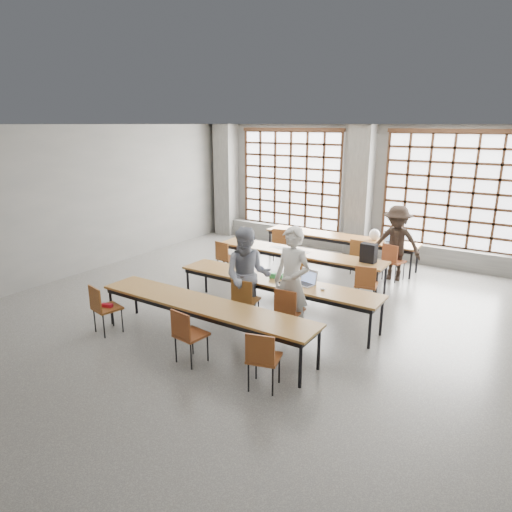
% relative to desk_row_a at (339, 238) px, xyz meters
% --- Properties ---
extents(floor, '(11.00, 11.00, 0.00)m').
position_rel_desk_row_a_xyz_m(floor, '(0.05, -4.09, -0.66)').
color(floor, '#51514E').
rests_on(floor, ground).
extents(ceiling, '(11.00, 11.00, 0.00)m').
position_rel_desk_row_a_xyz_m(ceiling, '(0.05, -4.09, 2.84)').
color(ceiling, silver).
rests_on(ceiling, floor).
extents(wall_back, '(10.00, 0.00, 10.00)m').
position_rel_desk_row_a_xyz_m(wall_back, '(0.05, 1.41, 1.09)').
color(wall_back, '#5C5C59').
rests_on(wall_back, floor).
extents(wall_left, '(0.00, 11.00, 11.00)m').
position_rel_desk_row_a_xyz_m(wall_left, '(-4.95, -4.09, 1.09)').
color(wall_left, '#5C5C59').
rests_on(wall_left, floor).
extents(column_left, '(0.60, 0.55, 3.50)m').
position_rel_desk_row_a_xyz_m(column_left, '(-4.45, 1.13, 1.09)').
color(column_left, '#51514F').
rests_on(column_left, floor).
extents(column_mid, '(0.60, 0.55, 3.50)m').
position_rel_desk_row_a_xyz_m(column_mid, '(0.05, 1.13, 1.09)').
color(column_mid, '#51514F').
rests_on(column_mid, floor).
extents(window_left, '(3.32, 0.12, 3.00)m').
position_rel_desk_row_a_xyz_m(window_left, '(-2.20, 1.33, 1.24)').
color(window_left, white).
rests_on(window_left, wall_back).
extents(window_right, '(3.32, 0.12, 3.00)m').
position_rel_desk_row_a_xyz_m(window_right, '(2.30, 1.33, 1.24)').
color(window_right, white).
rests_on(window_right, wall_back).
extents(sill_ledge, '(9.80, 0.35, 0.50)m').
position_rel_desk_row_a_xyz_m(sill_ledge, '(0.05, 1.21, -0.41)').
color(sill_ledge, '#51514F').
rests_on(sill_ledge, floor).
extents(desk_row_a, '(4.00, 0.70, 0.73)m').
position_rel_desk_row_a_xyz_m(desk_row_a, '(0.00, 0.00, 0.00)').
color(desk_row_a, brown).
rests_on(desk_row_a, floor).
extents(desk_row_b, '(4.00, 0.70, 0.73)m').
position_rel_desk_row_a_xyz_m(desk_row_b, '(-0.18, -1.89, 0.00)').
color(desk_row_b, brown).
rests_on(desk_row_b, floor).
extents(desk_row_c, '(4.00, 0.70, 0.73)m').
position_rel_desk_row_a_xyz_m(desk_row_c, '(0.38, -3.86, 0.00)').
color(desk_row_c, brown).
rests_on(desk_row_c, floor).
extents(desk_row_d, '(4.00, 0.70, 0.73)m').
position_rel_desk_row_a_xyz_m(desk_row_d, '(-0.02, -5.48, 0.00)').
color(desk_row_d, brown).
rests_on(desk_row_d, floor).
extents(chair_back_left, '(0.51, 0.51, 0.88)m').
position_rel_desk_row_a_xyz_m(chair_back_left, '(-1.38, -0.63, -0.13)').
color(chair_back_left, maroon).
rests_on(chair_back_left, floor).
extents(chair_back_mid, '(0.44, 0.45, 0.88)m').
position_rel_desk_row_a_xyz_m(chair_back_mid, '(0.80, -0.63, -0.13)').
color(chair_back_mid, brown).
rests_on(chair_back_mid, floor).
extents(chair_back_right, '(0.52, 0.52, 0.88)m').
position_rel_desk_row_a_xyz_m(chair_back_right, '(1.58, -0.63, -0.13)').
color(chair_back_right, maroon).
rests_on(chair_back_right, floor).
extents(chair_mid_left, '(0.47, 0.47, 0.88)m').
position_rel_desk_row_a_xyz_m(chair_mid_left, '(-1.79, -2.52, -0.13)').
color(chair_mid_left, brown).
rests_on(chair_mid_left, floor).
extents(chair_mid_centre, '(0.47, 0.47, 0.88)m').
position_rel_desk_row_a_xyz_m(chair_mid_centre, '(0.21, -2.52, -0.13)').
color(chair_mid_centre, brown).
rests_on(chair_mid_centre, floor).
extents(chair_mid_right, '(0.49, 0.50, 0.88)m').
position_rel_desk_row_a_xyz_m(chair_mid_right, '(1.64, -2.52, -0.13)').
color(chair_mid_right, brown).
rests_on(chair_mid_right, floor).
extents(chair_front_left, '(0.49, 0.49, 0.88)m').
position_rel_desk_row_a_xyz_m(chair_front_left, '(0.10, -4.48, -0.13)').
color(chair_front_left, brown).
rests_on(chair_front_left, floor).
extents(chair_front_right, '(0.45, 0.45, 0.88)m').
position_rel_desk_row_a_xyz_m(chair_front_right, '(0.99, -4.49, -0.13)').
color(chair_front_right, brown).
rests_on(chair_front_right, floor).
extents(chair_near_left, '(0.50, 0.50, 0.88)m').
position_rel_desk_row_a_xyz_m(chair_near_left, '(-1.74, -6.11, -0.13)').
color(chair_near_left, maroon).
rests_on(chair_near_left, floor).
extents(chair_near_mid, '(0.47, 0.47, 0.88)m').
position_rel_desk_row_a_xyz_m(chair_near_mid, '(0.17, -6.11, -0.13)').
color(chair_near_mid, maroon).
rests_on(chair_near_mid, floor).
extents(chair_near_right, '(0.52, 0.52, 0.88)m').
position_rel_desk_row_a_xyz_m(chair_near_right, '(1.50, -6.10, -0.13)').
color(chair_near_right, brown).
rests_on(chair_near_right, floor).
extents(student_male, '(0.75, 0.54, 1.90)m').
position_rel_desk_row_a_xyz_m(student_male, '(0.98, -4.36, 0.29)').
color(student_male, silver).
rests_on(student_male, floor).
extents(student_female, '(1.07, 0.99, 1.78)m').
position_rel_desk_row_a_xyz_m(student_female, '(0.08, -4.36, 0.23)').
color(student_female, '#172346').
rests_on(student_female, floor).
extents(student_back, '(1.18, 0.75, 1.74)m').
position_rel_desk_row_a_xyz_m(student_back, '(1.60, -0.50, 0.21)').
color(student_back, black).
rests_on(student_back, floor).
extents(laptop_front, '(0.42, 0.37, 0.26)m').
position_rel_desk_row_a_xyz_m(laptop_front, '(0.95, -3.75, 0.13)').
color(laptop_front, '#B9B9BE').
rests_on(laptop_front, desk_row_c).
extents(laptop_back, '(0.46, 0.43, 0.26)m').
position_rel_desk_row_a_xyz_m(laptop_back, '(1.32, 0.10, 0.13)').
color(laptop_back, '#B7B7BC').
rests_on(laptop_back, desk_row_a).
extents(mouse, '(0.12, 0.10, 0.04)m').
position_rel_desk_row_a_xyz_m(mouse, '(1.33, -3.88, 0.08)').
color(mouse, silver).
rests_on(mouse, desk_row_c).
extents(green_box, '(0.27, 0.16, 0.09)m').
position_rel_desk_row_a_xyz_m(green_box, '(0.33, -3.78, 0.11)').
color(green_box, '#297E3C').
rests_on(green_box, desk_row_c).
extents(phone, '(0.14, 0.07, 0.01)m').
position_rel_desk_row_a_xyz_m(phone, '(0.56, -3.96, 0.07)').
color(phone, black).
rests_on(phone, desk_row_c).
extents(paper_sheet_a, '(0.31, 0.23, 0.00)m').
position_rel_desk_row_a_xyz_m(paper_sheet_a, '(-0.78, -1.84, 0.07)').
color(paper_sheet_a, silver).
rests_on(paper_sheet_a, desk_row_b).
extents(paper_sheet_b, '(0.34, 0.27, 0.00)m').
position_rel_desk_row_a_xyz_m(paper_sheet_b, '(-0.48, -1.94, 0.07)').
color(paper_sheet_b, silver).
rests_on(paper_sheet_b, desk_row_b).
extents(paper_sheet_c, '(0.30, 0.21, 0.00)m').
position_rel_desk_row_a_xyz_m(paper_sheet_c, '(-0.08, -1.89, 0.07)').
color(paper_sheet_c, white).
rests_on(paper_sheet_c, desk_row_b).
extents(backpack, '(0.33, 0.22, 0.40)m').
position_rel_desk_row_a_xyz_m(backpack, '(1.42, -1.84, 0.27)').
color(backpack, black).
rests_on(backpack, desk_row_b).
extents(plastic_bag, '(0.30, 0.26, 0.29)m').
position_rel_desk_row_a_xyz_m(plastic_bag, '(0.90, 0.05, 0.21)').
color(plastic_bag, white).
rests_on(plastic_bag, desk_row_a).
extents(red_pouch, '(0.21, 0.14, 0.06)m').
position_rel_desk_row_a_xyz_m(red_pouch, '(-1.72, -6.03, -0.16)').
color(red_pouch, maroon).
rests_on(red_pouch, chair_near_left).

